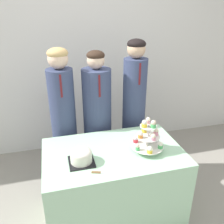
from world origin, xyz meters
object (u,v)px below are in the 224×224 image
(cake_knife, at_px, (102,173))
(student_0, at_px, (64,124))
(cupcake_stand, at_px, (148,137))
(round_cake, at_px, (81,156))
(student_2, at_px, (134,114))
(student_1, at_px, (98,124))

(cake_knife, relative_size, student_0, 0.15)
(cupcake_stand, bearing_deg, cake_knife, -156.40)
(round_cake, xyz_separation_m, cake_knife, (0.13, -0.17, -0.06))
(student_0, bearing_deg, cupcake_stand, -44.48)
(cake_knife, xyz_separation_m, student_2, (0.56, 0.86, 0.05))
(round_cake, relative_size, student_2, 0.13)
(student_1, bearing_deg, cupcake_stand, -64.79)
(round_cake, relative_size, cake_knife, 0.88)
(student_0, distance_m, student_2, 0.78)
(cupcake_stand, bearing_deg, round_cake, -177.53)
(cupcake_stand, bearing_deg, student_0, 135.52)
(student_2, bearing_deg, student_1, 180.00)
(cupcake_stand, bearing_deg, student_2, 80.72)
(round_cake, relative_size, student_1, 0.14)
(student_1, xyz_separation_m, student_2, (0.42, -0.00, 0.07))
(cake_knife, distance_m, student_0, 0.88)
(round_cake, bearing_deg, cake_knife, -53.15)
(cake_knife, height_order, student_0, student_0)
(round_cake, relative_size, student_0, 0.13)
(round_cake, bearing_deg, student_1, 68.24)
(round_cake, distance_m, cake_knife, 0.22)
(round_cake, height_order, cake_knife, round_cake)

